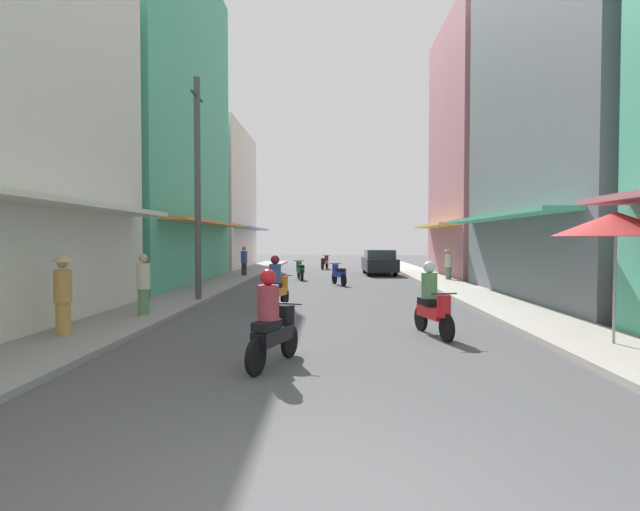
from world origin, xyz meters
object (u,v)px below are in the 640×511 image
at_px(vendor_umbrella, 616,224).
at_px(utility_pole, 198,188).
at_px(parked_car, 379,262).
at_px(pedestrian_foreground, 449,263).
at_px(pedestrian_far, 244,262).
at_px(motorbike_red, 433,303).
at_px(pedestrian_crossing, 143,286).
at_px(motorbike_maroon, 325,262).
at_px(motorbike_green, 300,270).
at_px(pedestrian_midway, 63,292).
at_px(motorbike_orange, 277,285).
at_px(motorbike_blue, 339,274).
at_px(motorbike_black, 273,323).

height_order(vendor_umbrella, utility_pole, utility_pole).
bearing_deg(parked_car, pedestrian_foreground, -58.75).
relative_size(parked_car, pedestrian_far, 2.47).
relative_size(motorbike_red, pedestrian_crossing, 1.06).
distance_m(motorbike_maroon, motorbike_green, 9.07).
bearing_deg(pedestrian_crossing, vendor_umbrella, -18.03).
relative_size(pedestrian_midway, pedestrian_far, 1.05).
height_order(pedestrian_crossing, utility_pole, utility_pole).
xyz_separation_m(motorbike_red, motorbike_orange, (-3.76, 4.06, 0.00)).
relative_size(motorbike_blue, pedestrian_midway, 0.99).
xyz_separation_m(motorbike_red, pedestrian_far, (-6.90, 16.08, 0.13)).
height_order(motorbike_maroon, motorbike_orange, motorbike_orange).
xyz_separation_m(pedestrian_far, utility_pole, (0.44, -10.71, 2.84)).
bearing_deg(motorbike_blue, pedestrian_crossing, -117.56).
height_order(motorbike_black, motorbike_maroon, motorbike_black).
relative_size(motorbike_green, pedestrian_midway, 1.02).
xyz_separation_m(parked_car, pedestrian_foreground, (2.89, -4.77, 0.19)).
height_order(motorbike_red, motorbike_green, motorbike_red).
height_order(motorbike_red, vendor_umbrella, vendor_umbrella).
height_order(motorbike_black, motorbike_red, same).
xyz_separation_m(motorbike_red, vendor_umbrella, (3.09, -1.25, 1.62)).
bearing_deg(motorbike_black, vendor_umbrella, 12.51).
height_order(motorbike_maroon, pedestrian_far, pedestrian_far).
height_order(motorbike_red, pedestrian_crossing, pedestrian_crossing).
height_order(motorbike_blue, pedestrian_midway, pedestrian_midway).
xyz_separation_m(motorbike_orange, vendor_umbrella, (6.85, -5.31, 1.62)).
bearing_deg(motorbike_orange, parked_car, 73.23).
distance_m(motorbike_blue, motorbike_orange, 7.94).
distance_m(motorbike_orange, pedestrian_crossing, 3.80).
xyz_separation_m(motorbike_black, motorbike_green, (-0.71, 17.22, -0.20)).
distance_m(motorbike_blue, motorbike_red, 11.92).
bearing_deg(motorbike_orange, pedestrian_foreground, 53.00).
bearing_deg(parked_car, motorbike_green, -138.82).
xyz_separation_m(motorbike_black, pedestrian_foreground, (6.53, 16.26, 0.23)).
distance_m(motorbike_maroon, pedestrian_foreground, 11.71).
distance_m(motorbike_black, pedestrian_foreground, 17.52).
distance_m(motorbike_orange, vendor_umbrella, 8.81).
relative_size(motorbike_blue, pedestrian_foreground, 1.06).
height_order(motorbike_maroon, utility_pole, utility_pole).
bearing_deg(pedestrian_crossing, utility_pole, 81.51).
bearing_deg(motorbike_maroon, motorbike_black, -90.86).
bearing_deg(pedestrian_foreground, motorbike_red, -104.25).
bearing_deg(vendor_umbrella, motorbike_orange, 142.19).
distance_m(pedestrian_crossing, pedestrian_far, 14.06).
bearing_deg(utility_pole, vendor_umbrella, -34.73).
height_order(motorbike_red, motorbike_maroon, motorbike_red).
bearing_deg(motorbike_black, pedestrian_midway, 157.00).
distance_m(pedestrian_crossing, utility_pole, 4.42).
relative_size(motorbike_red, vendor_umbrella, 0.70).
distance_m(parked_car, vendor_umbrella, 19.88).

